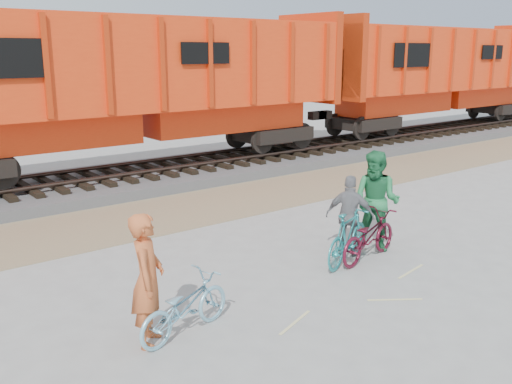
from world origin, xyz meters
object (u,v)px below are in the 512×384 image
hopper_car_center (137,82)px  person_man (376,201)px  bicycle_maroon (368,236)px  person_solo (147,280)px  person_woman (350,216)px  bicycle_blue (185,306)px  bicycle_teal (348,237)px  hopper_car_right (441,71)px

hopper_car_center → person_man: size_ratio=6.97×
bicycle_maroon → person_solo: bearing=82.8°
bicycle_maroon → person_man: 0.83m
person_solo → bicycle_maroon: bearing=-51.2°
hopper_car_center → person_woman: hopper_car_center is taller
bicycle_blue → person_solo: person_solo is taller
person_man → hopper_car_center: bearing=167.1°
person_man → bicycle_maroon: bearing=-79.8°
bicycle_blue → person_woman: 4.32m
bicycle_maroon → person_man: (0.55, 0.31, 0.54)m
bicycle_teal → bicycle_blue: bearing=78.3°
bicycle_maroon → person_solo: 4.85m
hopper_car_right → bicycle_teal: bearing=-150.3°
person_man → person_solo: bearing=-102.5°
hopper_car_center → hopper_car_right: 15.00m
hopper_car_right → person_solo: size_ratio=7.55×
bicycle_blue → bicycle_maroon: 4.34m
hopper_car_center → bicycle_maroon: size_ratio=7.87×
bicycle_blue → bicycle_maroon: (4.32, 0.42, 0.04)m
bicycle_blue → person_solo: bearing=65.4°
hopper_car_right → person_woman: 17.03m
hopper_car_right → bicycle_blue: hopper_car_right is taller
person_woman → bicycle_maroon: bearing=158.3°
hopper_car_center → hopper_car_right: same height
bicycle_blue → bicycle_maroon: size_ratio=0.92×
bicycle_teal → hopper_car_right: bearing=-79.9°
bicycle_maroon → person_man: size_ratio=0.88×
bicycle_teal → person_woman: bearing=-70.0°
bicycle_teal → person_solo: size_ratio=0.93×
hopper_car_right → bicycle_maroon: size_ratio=7.87×
person_man → bicycle_teal: bearing=-98.0°
hopper_car_center → person_solo: size_ratio=7.55×
hopper_car_right → bicycle_teal: hopper_car_right is taller
bicycle_maroon → person_solo: size_ratio=0.96×
hopper_car_center → person_solo: 10.25m
hopper_car_center → bicycle_blue: bearing=-113.3°
bicycle_blue → bicycle_teal: size_ratio=0.96×
bicycle_teal → hopper_car_center: bearing=-20.0°
person_woman → hopper_car_center: bearing=-33.8°
person_solo → bicycle_teal: bearing=-49.4°
hopper_car_center → bicycle_blue: size_ratio=8.51×
bicycle_teal → person_man: bearing=-98.3°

